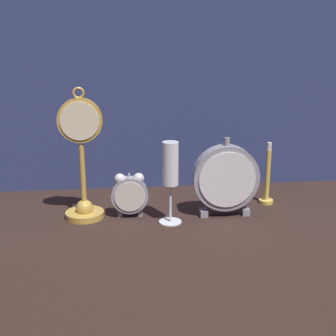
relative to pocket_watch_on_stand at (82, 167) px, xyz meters
name	(u,v)px	position (x,y,z in m)	size (l,w,h in m)	color
ground_plane	(171,226)	(0.22, -0.08, -0.14)	(4.00, 4.00, 0.00)	black
fabric_backdrop_drape	(159,87)	(0.22, 0.24, 0.18)	(1.71, 0.01, 0.63)	navy
pocket_watch_on_stand	(82,167)	(0.00, 0.00, 0.00)	(0.11, 0.10, 0.35)	gold
alarm_clock_twin_bell	(130,193)	(0.12, -0.01, -0.07)	(0.10, 0.03, 0.12)	gray
mantel_clock_silver	(226,178)	(0.38, -0.03, -0.04)	(0.18, 0.04, 0.21)	gray
champagne_flute	(170,170)	(0.22, -0.06, 0.00)	(0.06, 0.06, 0.22)	silver
brass_candlestick	(267,182)	(0.52, 0.06, -0.08)	(0.04, 0.04, 0.18)	gold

